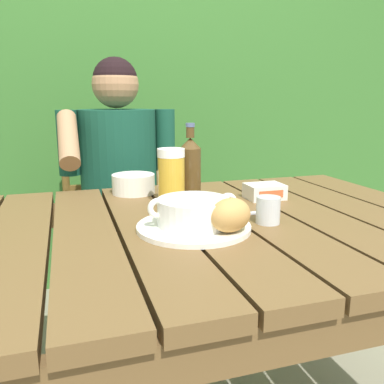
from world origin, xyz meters
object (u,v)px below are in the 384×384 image
object	(u,v)px
bread_roll	(230,215)
water_glass_small	(268,210)
soup_bowl	(194,211)
table_knife	(237,214)
chair_near_diner	(117,223)
person_eating	(120,180)
beer_bottle	(190,168)
serving_plate	(194,227)
butter_tub	(265,191)
diner_bowl	(133,184)
beer_glass	(171,177)

from	to	relation	value
bread_roll	water_glass_small	bearing A→B (deg)	26.77
soup_bowl	table_knife	size ratio (longest dim) A/B	1.45
chair_near_diner	bread_roll	world-z (taller)	chair_near_diner
person_eating	table_knife	distance (m)	0.73
chair_near_diner	beer_bottle	world-z (taller)	beer_bottle
serving_plate	bread_roll	size ratio (longest dim) A/B	2.08
person_eating	butter_tub	bearing A→B (deg)	-54.26
chair_near_diner	table_knife	world-z (taller)	chair_near_diner
person_eating	butter_tub	distance (m)	0.67
serving_plate	beer_bottle	world-z (taller)	beer_bottle
chair_near_diner	bread_roll	bearing A→B (deg)	-82.37
soup_bowl	butter_tub	xyz separation A→B (m)	(0.31, 0.23, -0.02)
chair_near_diner	butter_tub	world-z (taller)	chair_near_diner
serving_plate	table_knife	size ratio (longest dim) A/B	1.78
bread_roll	diner_bowl	world-z (taller)	bread_roll
serving_plate	beer_bottle	distance (m)	0.32
beer_glass	butter_tub	bearing A→B (deg)	-1.90
bread_roll	table_knife	world-z (taller)	bread_roll
butter_tub	serving_plate	bearing A→B (deg)	-143.38
water_glass_small	person_eating	bearing A→B (deg)	109.44
person_eating	beer_bottle	bearing A→B (deg)	-71.84
beer_glass	diner_bowl	world-z (taller)	beer_glass
serving_plate	beer_glass	world-z (taller)	beer_glass
beer_bottle	table_knife	bearing A→B (deg)	-71.55
person_eating	serving_plate	bearing A→B (deg)	-84.20
chair_near_diner	beer_glass	distance (m)	0.82
bread_roll	butter_tub	bearing A→B (deg)	51.15
serving_plate	diner_bowl	size ratio (longest dim) A/B	1.95
water_glass_small	butter_tub	distance (m)	0.27
serving_plate	diner_bowl	distance (m)	0.44
diner_bowl	serving_plate	bearing A→B (deg)	-80.09
table_knife	diner_bowl	xyz separation A→B (m)	(-0.23, 0.35, 0.03)
beer_glass	water_glass_small	distance (m)	0.32
soup_bowl	diner_bowl	distance (m)	0.44
chair_near_diner	beer_glass	bearing A→B (deg)	-83.54
chair_near_diner	diner_bowl	bearing A→B (deg)	-90.00
person_eating	diner_bowl	distance (m)	0.34
diner_bowl	butter_tub	bearing A→B (deg)	-27.54
bread_roll	chair_near_diner	bearing A→B (deg)	97.63
beer_bottle	water_glass_small	xyz separation A→B (m)	(0.12, -0.30, -0.07)
chair_near_diner	beer_bottle	size ratio (longest dim) A/B	3.79
person_eating	serving_plate	xyz separation A→B (m)	(0.08, -0.77, 0.03)
beer_glass	water_glass_small	size ratio (longest dim) A/B	2.46
person_eating	bread_roll	distance (m)	0.86
chair_near_diner	bread_roll	size ratio (longest dim) A/B	6.78
table_knife	chair_near_diner	bearing A→B (deg)	104.22
bread_roll	water_glass_small	size ratio (longest dim) A/B	1.95
beer_glass	beer_bottle	size ratio (longest dim) A/B	0.71
table_knife	serving_plate	bearing A→B (deg)	-152.20
chair_near_diner	serving_plate	distance (m)	1.01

